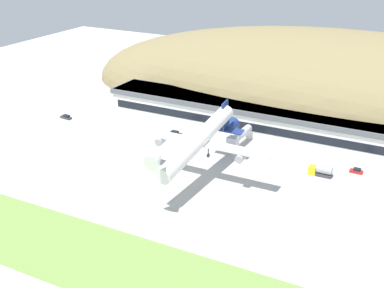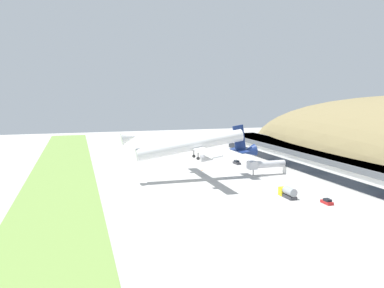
% 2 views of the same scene
% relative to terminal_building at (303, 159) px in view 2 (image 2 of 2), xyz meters
% --- Properties ---
extents(ground_plane, '(345.99, 345.99, 0.00)m').
position_rel_terminal_building_xyz_m(ground_plane, '(-8.81, -42.94, -5.52)').
color(ground_plane, '#B7B5AF').
extents(grass_strip_foreground, '(311.40, 23.14, 0.08)m').
position_rel_terminal_building_xyz_m(grass_strip_foreground, '(-8.81, -87.02, -5.48)').
color(grass_strip_foreground, '#759947').
rests_on(grass_strip_foreground, ground_plane).
extents(terminal_building, '(114.59, 15.78, 9.74)m').
position_rel_terminal_building_xyz_m(terminal_building, '(0.00, 0.00, 0.00)').
color(terminal_building, white).
rests_on(terminal_building, ground_plane).
extents(jetway_0, '(3.38, 14.71, 5.43)m').
position_rel_terminal_building_xyz_m(jetway_0, '(-1.04, -15.49, -1.53)').
color(jetway_0, silver).
rests_on(jetway_0, ground_plane).
extents(cargo_airplane, '(41.76, 48.73, 12.34)m').
position_rel_terminal_building_xyz_m(cargo_airplane, '(-1.46, -42.75, 6.65)').
color(cargo_airplane, white).
extents(service_car_0, '(4.58, 1.99, 1.61)m').
position_rel_terminal_building_xyz_m(service_car_0, '(-24.39, -16.25, -4.86)').
color(service_car_0, '#333338').
rests_on(service_car_0, ground_plane).
extents(service_car_1, '(3.75, 1.81, 1.45)m').
position_rel_terminal_building_xyz_m(service_car_1, '(36.98, -16.72, -4.92)').
color(service_car_1, '#B21E1E').
rests_on(service_car_1, ground_plane).
extents(service_car_2, '(4.72, 2.08, 1.49)m').
position_rel_terminal_building_xyz_m(service_car_2, '(-68.57, -20.86, -4.91)').
color(service_car_2, '#333338').
rests_on(service_car_2, ground_plane).
extents(fuel_truck, '(6.81, 2.47, 3.23)m').
position_rel_terminal_building_xyz_m(fuel_truck, '(28.22, -23.50, -4.01)').
color(fuel_truck, gold).
rests_on(fuel_truck, ground_plane).
extents(traffic_cone_0, '(0.52, 0.52, 0.58)m').
position_rel_terminal_building_xyz_m(traffic_cone_0, '(-15.69, -34.83, -5.24)').
color(traffic_cone_0, orange).
rests_on(traffic_cone_0, ground_plane).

